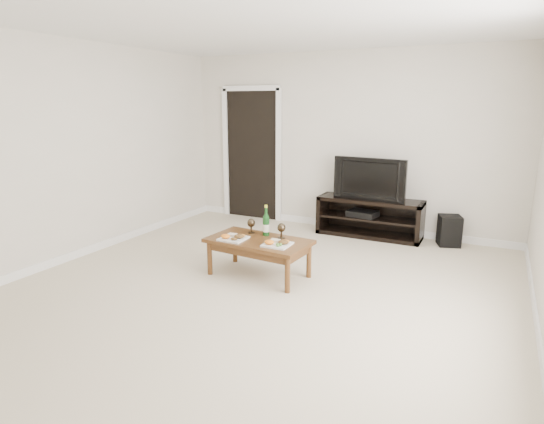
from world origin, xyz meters
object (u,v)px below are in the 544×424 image
at_px(media_console, 369,217).
at_px(television, 372,178).
at_px(coffee_table, 259,258).
at_px(subwoofer, 449,231).

bearing_deg(media_console, television, 180.00).
distance_m(media_console, coffee_table, 2.18).
bearing_deg(subwoofer, television, 163.44).
distance_m(subwoofer, coffee_table, 2.75).
bearing_deg(media_console, coffee_table, -108.38).
distance_m(television, subwoofer, 1.25).
height_order(media_console, coffee_table, media_console).
height_order(media_console, subwoofer, media_console).
bearing_deg(coffee_table, subwoofer, 50.21).
xyz_separation_m(media_console, subwoofer, (1.07, 0.05, -0.07)).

